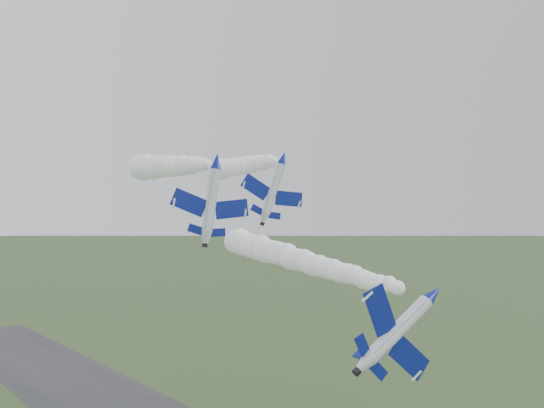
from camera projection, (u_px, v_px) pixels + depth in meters
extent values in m
cylinder|color=silver|center=(433.00, 294.00, 68.06)|extent=(4.21, 9.70, 2.35)
cone|color=navy|center=(473.00, 301.00, 62.75)|extent=(2.80, 2.89, 2.35)
cone|color=silver|center=(401.00, 288.00, 73.16)|extent=(2.71, 2.45, 2.35)
cylinder|color=black|center=(395.00, 287.00, 74.17)|extent=(1.30, 0.90, 1.19)
ellipsoid|color=black|center=(452.00, 293.00, 66.13)|extent=(2.19, 3.48, 1.56)
cube|color=navy|center=(413.00, 271.00, 67.96)|extent=(3.62, 3.27, 4.28)
cube|color=navy|center=(440.00, 317.00, 69.63)|extent=(3.62, 3.27, 4.28)
cube|color=navy|center=(399.00, 278.00, 71.81)|extent=(1.62, 1.49, 1.89)
cube|color=navy|center=(413.00, 301.00, 72.71)|extent=(1.62, 1.49, 1.89)
cube|color=navy|center=(416.00, 282.00, 72.57)|extent=(2.40, 2.18, 1.55)
cylinder|color=silver|center=(217.00, 161.00, 85.95)|extent=(4.29, 8.97, 1.78)
cone|color=navy|center=(228.00, 158.00, 80.76)|extent=(2.38, 2.73, 1.78)
cone|color=silver|center=(207.00, 164.00, 90.95)|extent=(2.26, 2.33, 1.78)
cylinder|color=black|center=(205.00, 165.00, 91.92)|extent=(1.05, 0.87, 0.90)
ellipsoid|color=black|center=(222.00, 156.00, 83.88)|extent=(2.02, 3.24, 1.19)
cube|color=navy|center=(193.00, 159.00, 85.59)|extent=(5.34, 3.82, 0.83)
cube|color=navy|center=(236.00, 167.00, 87.86)|extent=(5.34, 3.82, 0.83)
cube|color=navy|center=(197.00, 162.00, 89.46)|extent=(2.34, 1.72, 0.40)
cube|color=navy|center=(219.00, 166.00, 90.67)|extent=(2.34, 1.72, 0.40)
cube|color=navy|center=(210.00, 154.00, 89.92)|extent=(0.92, 1.74, 2.31)
cylinder|color=silver|center=(283.00, 158.00, 92.34)|extent=(4.43, 7.86, 1.75)
cone|color=navy|center=(294.00, 155.00, 87.67)|extent=(2.36, 2.53, 1.75)
cone|color=silver|center=(274.00, 161.00, 96.84)|extent=(2.23, 2.18, 1.75)
cylinder|color=black|center=(272.00, 161.00, 97.72)|extent=(1.03, 0.84, 0.89)
ellipsoid|color=black|center=(288.00, 154.00, 90.49)|extent=(2.05, 2.90, 1.17)
cube|color=navy|center=(265.00, 153.00, 92.27)|extent=(4.60, 3.54, 1.45)
cube|color=navy|center=(297.00, 165.00, 93.80)|extent=(4.60, 3.54, 1.45)
cube|color=navy|center=(267.00, 157.00, 95.64)|extent=(2.03, 1.59, 0.67)
cube|color=navy|center=(284.00, 163.00, 96.45)|extent=(2.03, 1.59, 0.67)
cube|color=navy|center=(278.00, 153.00, 95.96)|extent=(1.23, 1.65, 1.96)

